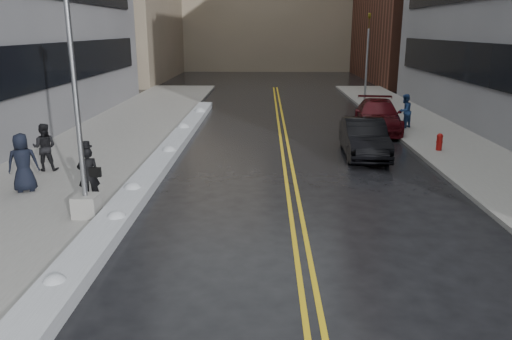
{
  "coord_description": "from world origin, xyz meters",
  "views": [
    {
      "loc": [
        1.6,
        -10.8,
        5.12
      ],
      "look_at": [
        1.35,
        2.69,
        1.3
      ],
      "focal_mm": 35.0,
      "sensor_mm": 36.0,
      "label": 1
    }
  ],
  "objects_px": {
    "pedestrian_east": "(405,111)",
    "car_black": "(364,138)",
    "fire_hydrant": "(440,141)",
    "car_maroon": "(378,116)",
    "pedestrian_b": "(45,147)",
    "traffic_signal": "(367,55)",
    "pedestrian_c": "(23,163)",
    "pedestrian_fedora": "(89,175)",
    "lamppost": "(79,131)"
  },
  "relations": [
    {
      "from": "pedestrian_b",
      "to": "pedestrian_fedora",
      "type": "bearing_deg",
      "value": 121.75
    },
    {
      "from": "pedestrian_b",
      "to": "pedestrian_c",
      "type": "bearing_deg",
      "value": 91.55
    },
    {
      "from": "pedestrian_c",
      "to": "car_maroon",
      "type": "bearing_deg",
      "value": -162.55
    },
    {
      "from": "pedestrian_east",
      "to": "car_maroon",
      "type": "height_order",
      "value": "pedestrian_east"
    },
    {
      "from": "pedestrian_fedora",
      "to": "pedestrian_east",
      "type": "distance_m",
      "value": 17.2
    },
    {
      "from": "car_black",
      "to": "car_maroon",
      "type": "xyz_separation_m",
      "value": [
        1.72,
        5.36,
        0.02
      ]
    },
    {
      "from": "pedestrian_fedora",
      "to": "car_black",
      "type": "bearing_deg",
      "value": -164.8
    },
    {
      "from": "pedestrian_c",
      "to": "car_maroon",
      "type": "xyz_separation_m",
      "value": [
        13.43,
        10.75,
        -0.29
      ]
    },
    {
      "from": "traffic_signal",
      "to": "pedestrian_fedora",
      "type": "distance_m",
      "value": 24.23
    },
    {
      "from": "pedestrian_c",
      "to": "car_black",
      "type": "height_order",
      "value": "pedestrian_c"
    },
    {
      "from": "traffic_signal",
      "to": "pedestrian_fedora",
      "type": "bearing_deg",
      "value": -120.05
    },
    {
      "from": "fire_hydrant",
      "to": "car_maroon",
      "type": "xyz_separation_m",
      "value": [
        -1.57,
        4.91,
        0.24
      ]
    },
    {
      "from": "lamppost",
      "to": "pedestrian_b",
      "type": "xyz_separation_m",
      "value": [
        -3.07,
        4.59,
        -1.52
      ]
    },
    {
      "from": "fire_hydrant",
      "to": "pedestrian_b",
      "type": "height_order",
      "value": "pedestrian_b"
    },
    {
      "from": "car_black",
      "to": "car_maroon",
      "type": "distance_m",
      "value": 5.62
    },
    {
      "from": "pedestrian_fedora",
      "to": "car_maroon",
      "type": "relative_size",
      "value": 0.31
    },
    {
      "from": "pedestrian_east",
      "to": "pedestrian_fedora",
      "type": "bearing_deg",
      "value": 1.07
    },
    {
      "from": "fire_hydrant",
      "to": "car_maroon",
      "type": "distance_m",
      "value": 5.16
    },
    {
      "from": "fire_hydrant",
      "to": "pedestrian_c",
      "type": "height_order",
      "value": "pedestrian_c"
    },
    {
      "from": "pedestrian_east",
      "to": "pedestrian_b",
      "type": "bearing_deg",
      "value": -13.68
    },
    {
      "from": "pedestrian_fedora",
      "to": "pedestrian_c",
      "type": "distance_m",
      "value": 2.63
    },
    {
      "from": "car_maroon",
      "to": "pedestrian_c",
      "type": "bearing_deg",
      "value": -133.57
    },
    {
      "from": "lamppost",
      "to": "pedestrian_fedora",
      "type": "xyz_separation_m",
      "value": [
        -0.28,
        1.13,
        -1.54
      ]
    },
    {
      "from": "lamppost",
      "to": "pedestrian_fedora",
      "type": "height_order",
      "value": "lamppost"
    },
    {
      "from": "pedestrian_b",
      "to": "pedestrian_c",
      "type": "relative_size",
      "value": 0.92
    },
    {
      "from": "pedestrian_b",
      "to": "car_maroon",
      "type": "xyz_separation_m",
      "value": [
        13.8,
        8.32,
        -0.22
      ]
    },
    {
      "from": "pedestrian_fedora",
      "to": "pedestrian_c",
      "type": "xyz_separation_m",
      "value": [
        -2.42,
        1.03,
        0.09
      ]
    },
    {
      "from": "fire_hydrant",
      "to": "pedestrian_fedora",
      "type": "relative_size",
      "value": 0.43
    },
    {
      "from": "car_maroon",
      "to": "pedestrian_east",
      "type": "bearing_deg",
      "value": 13.0
    },
    {
      "from": "pedestrian_c",
      "to": "fire_hydrant",
      "type": "bearing_deg",
      "value": -179.95
    },
    {
      "from": "pedestrian_fedora",
      "to": "car_maroon",
      "type": "xyz_separation_m",
      "value": [
        11.01,
        11.78,
        -0.2
      ]
    },
    {
      "from": "car_black",
      "to": "car_maroon",
      "type": "height_order",
      "value": "car_maroon"
    },
    {
      "from": "lamppost",
      "to": "car_black",
      "type": "xyz_separation_m",
      "value": [
        9.01,
        7.55,
        -1.77
      ]
    },
    {
      "from": "pedestrian_b",
      "to": "car_black",
      "type": "distance_m",
      "value": 12.44
    },
    {
      "from": "pedestrian_b",
      "to": "pedestrian_c",
      "type": "xyz_separation_m",
      "value": [
        0.37,
        -2.43,
        0.07
      ]
    },
    {
      "from": "pedestrian_fedora",
      "to": "pedestrian_east",
      "type": "xyz_separation_m",
      "value": [
        12.41,
        11.91,
        0.03
      ]
    },
    {
      "from": "pedestrian_fedora",
      "to": "pedestrian_b",
      "type": "relative_size",
      "value": 0.98
    },
    {
      "from": "pedestrian_fedora",
      "to": "pedestrian_east",
      "type": "relative_size",
      "value": 0.97
    },
    {
      "from": "pedestrian_east",
      "to": "car_maroon",
      "type": "bearing_deg",
      "value": -37.5
    },
    {
      "from": "pedestrian_b",
      "to": "car_maroon",
      "type": "distance_m",
      "value": 16.12
    },
    {
      "from": "pedestrian_fedora",
      "to": "car_black",
      "type": "relative_size",
      "value": 0.36
    },
    {
      "from": "fire_hydrant",
      "to": "pedestrian_b",
      "type": "bearing_deg",
      "value": -167.48
    },
    {
      "from": "car_black",
      "to": "traffic_signal",
      "type": "bearing_deg",
      "value": 81.38
    },
    {
      "from": "car_maroon",
      "to": "traffic_signal",
      "type": "bearing_deg",
      "value": 91.06
    },
    {
      "from": "pedestrian_east",
      "to": "car_black",
      "type": "distance_m",
      "value": 6.32
    },
    {
      "from": "traffic_signal",
      "to": "pedestrian_b",
      "type": "bearing_deg",
      "value": -130.49
    },
    {
      "from": "lamppost",
      "to": "pedestrian_c",
      "type": "bearing_deg",
      "value": 141.34
    },
    {
      "from": "traffic_signal",
      "to": "pedestrian_c",
      "type": "bearing_deg",
      "value": -126.15
    },
    {
      "from": "traffic_signal",
      "to": "car_maroon",
      "type": "bearing_deg",
      "value": -96.7
    },
    {
      "from": "pedestrian_c",
      "to": "car_black",
      "type": "relative_size",
      "value": 0.4
    }
  ]
}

